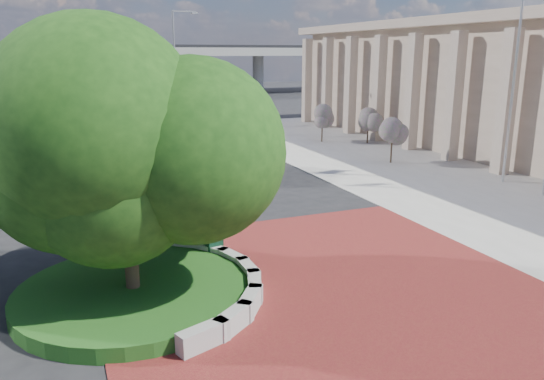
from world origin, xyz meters
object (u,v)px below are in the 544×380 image
(flagpole_b, at_px, (516,65))
(street_lamp_far, at_px, (91,68))
(street_lamp_near, at_px, (177,63))
(post_clock, at_px, (211,186))
(parked_car, at_px, (152,115))

(flagpole_b, bearing_deg, street_lamp_far, 118.03)
(flagpole_b, xyz_separation_m, street_lamp_near, (-11.34, 23.07, -0.19))
(post_clock, height_order, parked_car, post_clock)
(parked_car, bearing_deg, street_lamp_far, 165.44)
(post_clock, distance_m, street_lamp_near, 28.24)
(post_clock, distance_m, flagpole_b, 17.43)
(parked_car, distance_m, street_lamp_near, 8.05)
(post_clock, relative_size, street_lamp_near, 0.46)
(parked_car, xyz_separation_m, flagpole_b, (12.50, -29.43, 4.99))
(flagpole_b, bearing_deg, parked_car, 113.01)
(street_lamp_near, distance_m, street_lamp_far, 11.07)
(post_clock, distance_m, street_lamp_far, 37.03)
(post_clock, bearing_deg, flagpole_b, 15.32)
(flagpole_b, distance_m, street_lamp_far, 36.72)
(parked_car, bearing_deg, street_lamp_near, -62.13)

